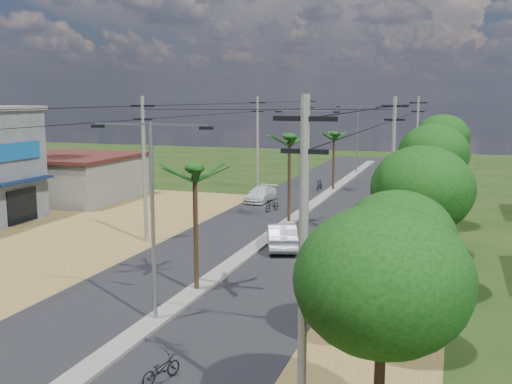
% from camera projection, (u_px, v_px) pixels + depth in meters
% --- Properties ---
extents(ground, '(160.00, 160.00, 0.00)m').
position_uv_depth(ground, '(156.00, 323.00, 23.88)').
color(ground, black).
rests_on(ground, ground).
extents(road, '(12.00, 110.00, 0.04)m').
position_uv_depth(road, '(268.00, 239.00, 37.92)').
color(road, black).
rests_on(road, ground).
extents(median, '(1.00, 90.00, 0.18)m').
position_uv_depth(median, '(281.00, 228.00, 40.72)').
color(median, '#605E56').
rests_on(median, ground).
extents(dirt_shoulder_east, '(5.00, 90.00, 0.03)m').
position_uv_depth(dirt_shoulder_east, '(405.00, 250.00, 35.26)').
color(dirt_shoulder_east, brown).
rests_on(dirt_shoulder_east, ground).
extents(low_shed, '(10.40, 10.40, 3.95)m').
position_uv_depth(low_shed, '(71.00, 177.00, 52.63)').
color(low_shed, '#605E56').
rests_on(low_shed, ground).
extents(tree_east_a, '(4.40, 4.40, 6.37)m').
position_uv_depth(tree_east_a, '(383.00, 281.00, 14.58)').
color(tree_east_a, black).
rests_on(tree_east_a, ground).
extents(tree_east_b, '(4.00, 4.00, 5.83)m').
position_uv_depth(tree_east_b, '(397.00, 240.00, 20.32)').
color(tree_east_b, black).
rests_on(tree_east_b, ground).
extents(tree_east_c, '(4.60, 4.60, 6.83)m').
position_uv_depth(tree_east_c, '(422.00, 189.00, 26.63)').
color(tree_east_c, black).
rests_on(tree_east_c, ground).
extents(tree_east_d, '(4.20, 4.20, 6.13)m').
position_uv_depth(tree_east_d, '(423.00, 180.00, 33.36)').
color(tree_east_d, black).
rests_on(tree_east_d, ground).
extents(tree_east_e, '(4.80, 4.80, 7.14)m').
position_uv_depth(tree_east_e, '(433.00, 154.00, 40.68)').
color(tree_east_e, black).
rests_on(tree_east_e, ground).
extents(tree_east_f, '(3.80, 3.80, 5.52)m').
position_uv_depth(tree_east_f, '(431.00, 160.00, 48.48)').
color(tree_east_f, black).
rests_on(tree_east_f, ground).
extents(tree_east_g, '(5.00, 5.00, 7.38)m').
position_uv_depth(tree_east_g, '(442.00, 137.00, 55.58)').
color(tree_east_g, black).
rests_on(tree_east_g, ground).
extents(tree_east_h, '(4.40, 4.40, 6.52)m').
position_uv_depth(tree_east_h, '(441.00, 138.00, 63.26)').
color(tree_east_h, black).
rests_on(tree_east_h, ground).
extents(palm_median_near, '(2.00, 2.00, 6.15)m').
position_uv_depth(palm_median_near, '(195.00, 174.00, 26.76)').
color(palm_median_near, black).
rests_on(palm_median_near, ground).
extents(palm_median_mid, '(2.00, 2.00, 6.55)m').
position_uv_depth(palm_median_mid, '(289.00, 141.00, 41.69)').
color(palm_median_mid, black).
rests_on(palm_median_mid, ground).
extents(palm_median_far, '(2.00, 2.00, 5.85)m').
position_uv_depth(palm_median_far, '(334.00, 136.00, 56.77)').
color(palm_median_far, black).
rests_on(palm_median_far, ground).
extents(streetlight_near, '(5.10, 0.18, 8.00)m').
position_uv_depth(streetlight_near, '(152.00, 205.00, 23.13)').
color(streetlight_near, gray).
rests_on(streetlight_near, ground).
extents(streetlight_mid, '(5.10, 0.18, 8.00)m').
position_uv_depth(streetlight_mid, '(306.00, 151.00, 46.54)').
color(streetlight_mid, gray).
rests_on(streetlight_mid, ground).
extents(streetlight_far, '(5.10, 0.18, 8.00)m').
position_uv_depth(streetlight_far, '(357.00, 133.00, 69.96)').
color(streetlight_far, gray).
rests_on(streetlight_far, ground).
extents(utility_pole_w_b, '(1.60, 0.24, 9.00)m').
position_uv_depth(utility_pole_w_b, '(144.00, 166.00, 36.57)').
color(utility_pole_w_b, '#605E56').
rests_on(utility_pole_w_b, ground).
extents(utility_pole_w_c, '(1.60, 0.24, 9.00)m').
position_uv_depth(utility_pole_w_c, '(257.00, 141.00, 57.17)').
color(utility_pole_w_c, '#605E56').
rests_on(utility_pole_w_c, ground).
extents(utility_pole_w_d, '(1.60, 0.24, 9.00)m').
position_uv_depth(utility_pole_w_d, '(309.00, 130.00, 76.84)').
color(utility_pole_w_d, '#605E56').
rests_on(utility_pole_w_d, ground).
extents(utility_pole_e_a, '(1.60, 0.24, 9.00)m').
position_uv_depth(utility_pole_e_a, '(303.00, 263.00, 15.16)').
color(utility_pole_e_a, '#605E56').
rests_on(utility_pole_e_a, ground).
extents(utility_pole_e_b, '(1.60, 0.24, 9.00)m').
position_uv_depth(utility_pole_e_b, '(393.00, 168.00, 35.77)').
color(utility_pole_e_b, '#605E56').
rests_on(utility_pole_e_b, ground).
extents(utility_pole_e_c, '(1.60, 0.24, 9.00)m').
position_uv_depth(utility_pole_e_c, '(417.00, 142.00, 56.37)').
color(utility_pole_e_c, '#605E56').
rests_on(utility_pole_e_c, ground).
extents(car_silver_mid, '(3.10, 4.95, 1.54)m').
position_uv_depth(car_silver_mid, '(281.00, 237.00, 35.37)').
color(car_silver_mid, '#A2A6AB').
rests_on(car_silver_mid, ground).
extents(car_white_far, '(2.05, 4.49, 1.27)m').
position_uv_depth(car_white_far, '(261.00, 195.00, 51.41)').
color(car_white_far, '#BBBCB7').
rests_on(car_white_far, ground).
extents(moto_rider_east, '(1.05, 1.65, 0.82)m').
position_uv_depth(moto_rider_east, '(161.00, 370.00, 18.85)').
color(moto_rider_east, black).
rests_on(moto_rider_east, ground).
extents(moto_rider_west_a, '(1.10, 1.96, 0.98)m').
position_uv_depth(moto_rider_west_a, '(272.00, 206.00, 46.98)').
color(moto_rider_west_a, black).
rests_on(moto_rider_west_a, ground).
extents(moto_rider_west_b, '(0.59, 1.81, 1.08)m').
position_uv_depth(moto_rider_west_b, '(319.00, 185.00, 57.60)').
color(moto_rider_west_b, black).
rests_on(moto_rider_west_b, ground).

